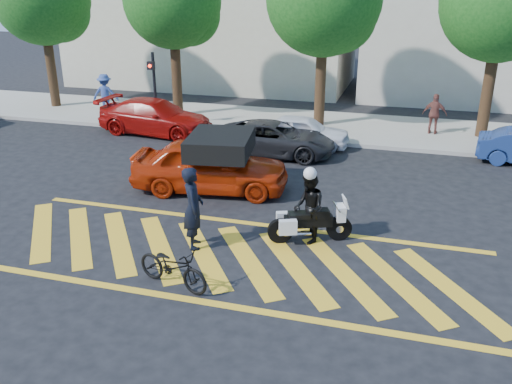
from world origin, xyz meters
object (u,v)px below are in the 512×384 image
(police_motorcycle, at_px, (309,223))
(officer_moto, at_px, (309,208))
(red_convertible, at_px, (210,165))
(parked_mid_right, at_px, (303,131))
(officer_bike, at_px, (193,208))
(bicycle, at_px, (173,266))
(parked_mid_left, at_px, (274,138))
(parked_left, at_px, (156,117))

(police_motorcycle, relative_size, officer_moto, 1.12)
(red_convertible, relative_size, parked_mid_right, 1.32)
(officer_bike, distance_m, red_convertible, 3.69)
(officer_bike, bearing_deg, bicycle, 165.20)
(officer_bike, relative_size, red_convertible, 0.43)
(parked_mid_left, xyz_separation_m, parked_mid_right, (0.80, 1.31, -0.01))
(bicycle, distance_m, officer_moto, 3.67)
(officer_moto, bearing_deg, officer_bike, -89.79)
(officer_bike, bearing_deg, parked_mid_left, -23.23)
(red_convertible, bearing_deg, parked_mid_right, -26.99)
(officer_bike, height_order, red_convertible, officer_bike)
(parked_left, bearing_deg, parked_mid_left, -99.54)
(police_motorcycle, relative_size, parked_left, 0.41)
(bicycle, height_order, parked_mid_left, parked_mid_left)
(bicycle, xyz_separation_m, police_motorcycle, (2.30, 2.83, 0.03))
(officer_bike, height_order, parked_mid_right, officer_bike)
(police_motorcycle, xyz_separation_m, officer_moto, (-0.02, 0.01, 0.38))
(parked_mid_right, bearing_deg, parked_mid_left, 147.77)
(police_motorcycle, bearing_deg, parked_left, 112.93)
(officer_moto, xyz_separation_m, parked_left, (-7.87, 7.87, -0.18))
(officer_bike, relative_size, parked_left, 0.42)
(police_motorcycle, xyz_separation_m, parked_mid_right, (-1.74, 7.79, 0.10))
(bicycle, bearing_deg, police_motorcycle, -22.68)
(officer_moto, distance_m, parked_left, 11.13)
(officer_bike, relative_size, officer_moto, 1.14)
(officer_moto, bearing_deg, red_convertible, -148.05)
(bicycle, distance_m, parked_left, 12.08)
(parked_left, distance_m, parked_mid_left, 5.53)
(officer_bike, height_order, parked_mid_left, officer_bike)
(bicycle, relative_size, parked_left, 0.37)
(red_convertible, xyz_separation_m, parked_left, (-4.40, 5.35, -0.09))
(parked_left, xyz_separation_m, parked_mid_right, (6.14, -0.09, -0.10))
(officer_bike, distance_m, parked_left, 10.38)
(officer_bike, distance_m, police_motorcycle, 2.81)
(officer_moto, height_order, parked_mid_left, officer_moto)
(parked_left, relative_size, parked_mid_right, 1.38)
(parked_left, relative_size, parked_mid_left, 1.10)
(officer_bike, relative_size, police_motorcycle, 1.02)
(officer_moto, bearing_deg, parked_mid_right, 170.42)
(officer_moto, bearing_deg, parked_left, -157.08)
(bicycle, height_order, officer_moto, officer_moto)
(officer_moto, xyz_separation_m, parked_mid_right, (-1.72, 7.78, -0.28))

